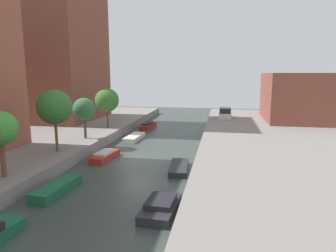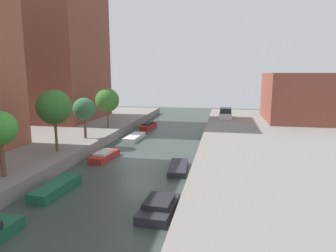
{
  "view_description": "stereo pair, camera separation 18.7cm",
  "coord_description": "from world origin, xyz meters",
  "px_view_note": "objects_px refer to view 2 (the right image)",
  "views": [
    {
      "loc": [
        6.97,
        -24.19,
        7.62
      ],
      "look_at": [
        1.17,
        7.79,
        1.86
      ],
      "focal_mm": 31.99,
      "sensor_mm": 36.0,
      "label": 1
    },
    {
      "loc": [
        7.16,
        -24.15,
        7.62
      ],
      "look_at": [
        1.17,
        7.79,
        1.86
      ],
      "focal_mm": 31.99,
      "sensor_mm": 36.0,
      "label": 2
    }
  ],
  "objects_px": {
    "low_block_right": "(303,97)",
    "moored_boat_left_4": "(135,137)",
    "street_tree_2": "(54,107)",
    "parked_car": "(226,114)",
    "moored_boat_left_3": "(104,156)",
    "moored_boat_right_2": "(178,168)",
    "moored_boat_left_5": "(148,126)",
    "apartment_tower_far": "(59,36)",
    "moored_boat_left_2": "(56,188)",
    "street_tree_4": "(107,100)",
    "street_tree_3": "(84,109)",
    "moored_boat_right_1": "(159,207)"
  },
  "relations": [
    {
      "from": "street_tree_2",
      "to": "moored_boat_right_1",
      "type": "distance_m",
      "value": 13.78
    },
    {
      "from": "low_block_right",
      "to": "parked_car",
      "type": "bearing_deg",
      "value": 179.19
    },
    {
      "from": "street_tree_2",
      "to": "moored_boat_left_3",
      "type": "height_order",
      "value": "street_tree_2"
    },
    {
      "from": "moored_boat_left_4",
      "to": "low_block_right",
      "type": "bearing_deg",
      "value": 29.7
    },
    {
      "from": "moored_boat_right_1",
      "to": "moored_boat_left_4",
      "type": "bearing_deg",
      "value": 110.95
    },
    {
      "from": "moored_boat_left_3",
      "to": "street_tree_4",
      "type": "bearing_deg",
      "value": 109.86
    },
    {
      "from": "street_tree_3",
      "to": "parked_car",
      "type": "bearing_deg",
      "value": 49.68
    },
    {
      "from": "street_tree_2",
      "to": "moored_boat_left_5",
      "type": "relative_size",
      "value": 1.24
    },
    {
      "from": "apartment_tower_far",
      "to": "moored_boat_right_2",
      "type": "distance_m",
      "value": 29.25
    },
    {
      "from": "low_block_right",
      "to": "moored_boat_left_3",
      "type": "height_order",
      "value": "low_block_right"
    },
    {
      "from": "street_tree_4",
      "to": "low_block_right",
      "type": "bearing_deg",
      "value": 22.87
    },
    {
      "from": "street_tree_3",
      "to": "moored_boat_right_1",
      "type": "height_order",
      "value": "street_tree_3"
    },
    {
      "from": "parked_car",
      "to": "moored_boat_left_2",
      "type": "xyz_separation_m",
      "value": [
        -10.77,
        -28.26,
        -1.34
      ]
    },
    {
      "from": "moored_boat_left_5",
      "to": "moored_boat_right_1",
      "type": "distance_m",
      "value": 25.61
    },
    {
      "from": "moored_boat_right_2",
      "to": "apartment_tower_far",
      "type": "bearing_deg",
      "value": 138.33
    },
    {
      "from": "street_tree_2",
      "to": "moored_boat_right_1",
      "type": "xyz_separation_m",
      "value": [
        10.59,
        -7.59,
        -4.48
      ]
    },
    {
      "from": "street_tree_3",
      "to": "moored_boat_left_3",
      "type": "relative_size",
      "value": 1.08
    },
    {
      "from": "moored_boat_left_4",
      "to": "moored_boat_right_2",
      "type": "height_order",
      "value": "moored_boat_left_4"
    },
    {
      "from": "street_tree_2",
      "to": "moored_boat_left_4",
      "type": "relative_size",
      "value": 1.2
    },
    {
      "from": "low_block_right",
      "to": "moored_boat_left_5",
      "type": "xyz_separation_m",
      "value": [
        -21.1,
        -4.98,
        -3.94
      ]
    },
    {
      "from": "moored_boat_right_2",
      "to": "street_tree_2",
      "type": "bearing_deg",
      "value": 179.12
    },
    {
      "from": "apartment_tower_far",
      "to": "moored_boat_left_2",
      "type": "distance_m",
      "value": 29.43
    },
    {
      "from": "moored_boat_left_3",
      "to": "moored_boat_right_2",
      "type": "bearing_deg",
      "value": -15.19
    },
    {
      "from": "moored_boat_left_3",
      "to": "moored_boat_right_1",
      "type": "height_order",
      "value": "moored_boat_right_1"
    },
    {
      "from": "apartment_tower_far",
      "to": "moored_boat_left_4",
      "type": "bearing_deg",
      "value": -29.34
    },
    {
      "from": "low_block_right",
      "to": "street_tree_4",
      "type": "height_order",
      "value": "low_block_right"
    },
    {
      "from": "street_tree_3",
      "to": "moored_boat_right_1",
      "type": "xyz_separation_m",
      "value": [
        10.59,
        -13.01,
        -3.67
      ]
    },
    {
      "from": "low_block_right",
      "to": "moored_boat_left_3",
      "type": "distance_m",
      "value": 29.64
    },
    {
      "from": "low_block_right",
      "to": "moored_boat_left_2",
      "type": "relative_size",
      "value": 2.79
    },
    {
      "from": "low_block_right",
      "to": "street_tree_3",
      "type": "distance_m",
      "value": 29.85
    },
    {
      "from": "parked_car",
      "to": "moored_boat_right_1",
      "type": "distance_m",
      "value": 30.04
    },
    {
      "from": "street_tree_2",
      "to": "moored_boat_left_2",
      "type": "bearing_deg",
      "value": -60.23
    },
    {
      "from": "street_tree_2",
      "to": "parked_car",
      "type": "distance_m",
      "value": 26.56
    },
    {
      "from": "low_block_right",
      "to": "moored_boat_left_4",
      "type": "height_order",
      "value": "low_block_right"
    },
    {
      "from": "parked_car",
      "to": "street_tree_3",
      "type": "bearing_deg",
      "value": -130.32
    },
    {
      "from": "apartment_tower_far",
      "to": "street_tree_4",
      "type": "height_order",
      "value": "apartment_tower_far"
    },
    {
      "from": "apartment_tower_far",
      "to": "moored_boat_right_1",
      "type": "relative_size",
      "value": 6.52
    },
    {
      "from": "moored_boat_left_2",
      "to": "moored_boat_left_4",
      "type": "relative_size",
      "value": 0.95
    },
    {
      "from": "moored_boat_left_4",
      "to": "moored_boat_right_2",
      "type": "bearing_deg",
      "value": -56.77
    },
    {
      "from": "apartment_tower_far",
      "to": "moored_boat_left_3",
      "type": "xyz_separation_m",
      "value": [
        12.78,
        -15.69,
        -12.4
      ]
    },
    {
      "from": "parked_car",
      "to": "moored_boat_right_1",
      "type": "xyz_separation_m",
      "value": [
        -3.65,
        -29.79,
        -1.32
      ]
    },
    {
      "from": "moored_boat_left_5",
      "to": "low_block_right",
      "type": "bearing_deg",
      "value": 13.28
    },
    {
      "from": "moored_boat_left_3",
      "to": "apartment_tower_far",
      "type": "bearing_deg",
      "value": 129.17
    },
    {
      "from": "moored_boat_right_1",
      "to": "moored_boat_right_2",
      "type": "bearing_deg",
      "value": 90.41
    },
    {
      "from": "low_block_right",
      "to": "moored_boat_right_1",
      "type": "distance_m",
      "value": 33.1
    },
    {
      "from": "street_tree_3",
      "to": "apartment_tower_far",
      "type": "bearing_deg",
      "value": 127.52
    },
    {
      "from": "low_block_right",
      "to": "moored_boat_left_4",
      "type": "distance_m",
      "value": 24.47
    },
    {
      "from": "moored_boat_left_4",
      "to": "street_tree_2",
      "type": "bearing_deg",
      "value": -110.74
    },
    {
      "from": "street_tree_2",
      "to": "moored_boat_left_5",
      "type": "bearing_deg",
      "value": 77.82
    },
    {
      "from": "moored_boat_left_2",
      "to": "moored_boat_right_1",
      "type": "height_order",
      "value": "moored_boat_right_1"
    }
  ]
}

